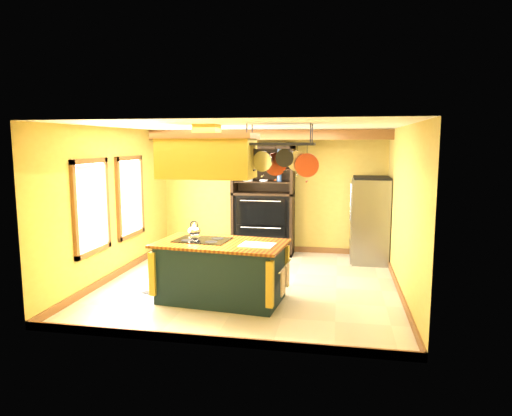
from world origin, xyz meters
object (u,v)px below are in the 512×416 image
(kitchen_island, at_px, (221,271))
(pot_rack, at_px, (281,153))
(range_hood, at_px, (207,155))
(hutch, at_px, (263,213))
(refrigerator, at_px, (370,222))

(kitchen_island, distance_m, pot_rack, 2.03)
(range_hood, distance_m, hutch, 3.44)
(kitchen_island, relative_size, refrigerator, 1.21)
(pot_rack, relative_size, hutch, 0.47)
(range_hood, bearing_deg, hutch, 84.03)
(pot_rack, xyz_separation_m, hutch, (-0.78, 3.15, -1.38))
(kitchen_island, xyz_separation_m, hutch, (0.13, 3.15, 0.44))
(kitchen_island, height_order, refrigerator, refrigerator)
(hutch, bearing_deg, range_hood, -95.97)
(range_hood, bearing_deg, kitchen_island, 0.25)
(kitchen_island, xyz_separation_m, pot_rack, (0.92, -0.00, 1.82))
(kitchen_island, bearing_deg, pot_rack, 5.97)
(pot_rack, xyz_separation_m, refrigerator, (1.47, 2.81, -1.45))
(refrigerator, relative_size, hutch, 0.72)
(pot_rack, relative_size, refrigerator, 0.64)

